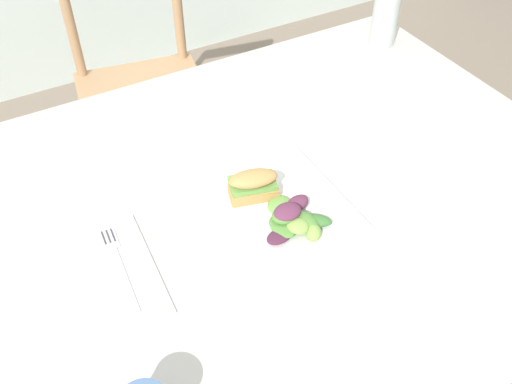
{
  "coord_description": "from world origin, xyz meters",
  "views": [
    {
      "loc": [
        -0.36,
        -0.6,
        1.47
      ],
      "look_at": [
        -0.01,
        0.04,
        0.76
      ],
      "focal_mm": 39.68,
      "sensor_mm": 36.0,
      "label": 1
    }
  ],
  "objects_px": {
    "fork_on_napkin": "(118,262)",
    "chair_wooden_far": "(142,87)",
    "plate_lunch": "(267,212)",
    "dining_table": "(238,250)",
    "bottle_cold_brew": "(386,14)",
    "sandwich_half_front": "(253,184)"
  },
  "relations": [
    {
      "from": "sandwich_half_front",
      "to": "bottle_cold_brew",
      "type": "relative_size",
      "value": 0.43
    },
    {
      "from": "fork_on_napkin",
      "to": "bottle_cold_brew",
      "type": "relative_size",
      "value": 0.83
    },
    {
      "from": "dining_table",
      "to": "sandwich_half_front",
      "type": "distance_m",
      "value": 0.15
    },
    {
      "from": "plate_lunch",
      "to": "dining_table",
      "type": "bearing_deg",
      "value": 143.62
    },
    {
      "from": "dining_table",
      "to": "chair_wooden_far",
      "type": "distance_m",
      "value": 0.92
    },
    {
      "from": "chair_wooden_far",
      "to": "sandwich_half_front",
      "type": "xyz_separation_m",
      "value": [
        -0.07,
        -0.88,
        0.33
      ]
    },
    {
      "from": "sandwich_half_front",
      "to": "fork_on_napkin",
      "type": "relative_size",
      "value": 0.52
    },
    {
      "from": "plate_lunch",
      "to": "fork_on_napkin",
      "type": "bearing_deg",
      "value": 175.86
    },
    {
      "from": "dining_table",
      "to": "bottle_cold_brew",
      "type": "xyz_separation_m",
      "value": [
        0.6,
        0.35,
        0.19
      ]
    },
    {
      "from": "fork_on_napkin",
      "to": "chair_wooden_far",
      "type": "bearing_deg",
      "value": 69.39
    },
    {
      "from": "sandwich_half_front",
      "to": "fork_on_napkin",
      "type": "bearing_deg",
      "value": -175.0
    },
    {
      "from": "dining_table",
      "to": "plate_lunch",
      "type": "height_order",
      "value": "plate_lunch"
    },
    {
      "from": "sandwich_half_front",
      "to": "bottle_cold_brew",
      "type": "bearing_deg",
      "value": 31.26
    },
    {
      "from": "dining_table",
      "to": "sandwich_half_front",
      "type": "bearing_deg",
      "value": 13.81
    },
    {
      "from": "plate_lunch",
      "to": "fork_on_napkin",
      "type": "xyz_separation_m",
      "value": [
        -0.27,
        0.02,
        0.0
      ]
    },
    {
      "from": "chair_wooden_far",
      "to": "sandwich_half_front",
      "type": "relative_size",
      "value": 8.96
    },
    {
      "from": "dining_table",
      "to": "sandwich_half_front",
      "type": "height_order",
      "value": "sandwich_half_front"
    },
    {
      "from": "sandwich_half_front",
      "to": "fork_on_napkin",
      "type": "height_order",
      "value": "sandwich_half_front"
    },
    {
      "from": "chair_wooden_far",
      "to": "sandwich_half_front",
      "type": "height_order",
      "value": "chair_wooden_far"
    },
    {
      "from": "dining_table",
      "to": "chair_wooden_far",
      "type": "xyz_separation_m",
      "value": [
        0.11,
        0.89,
        -0.18
      ]
    },
    {
      "from": "dining_table",
      "to": "fork_on_napkin",
      "type": "distance_m",
      "value": 0.25
    },
    {
      "from": "chair_wooden_far",
      "to": "bottle_cold_brew",
      "type": "distance_m",
      "value": 0.82
    }
  ]
}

